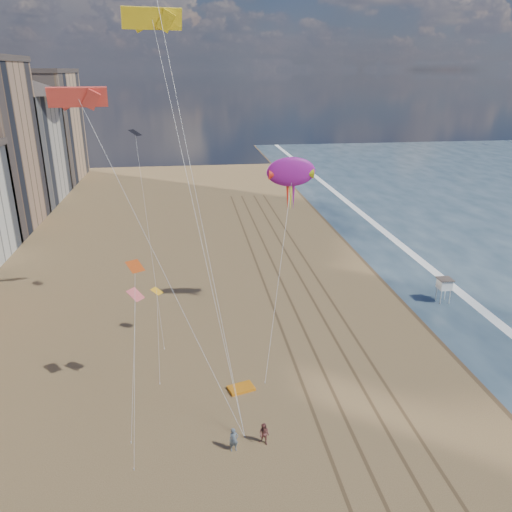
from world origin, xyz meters
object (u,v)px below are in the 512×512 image
Objects in this scene: show_kite at (291,172)px; kite_flyer_b at (264,434)px; lifeguard_stand at (444,284)px; kite_flyer_a at (234,440)px; grounded_kite at (241,388)px.

kite_flyer_b is at bearing -105.96° from show_kite.
lifeguard_stand is at bearing 75.56° from kite_flyer_b.
kite_flyer_a is at bearing -141.74° from lifeguard_stand.
lifeguard_stand reaches higher than grounded_kite.
grounded_kite is (-26.33, -14.39, -2.25)m from lifeguard_stand.
show_kite is at bearing 59.06° from kite_flyer_a.
kite_flyer_a is 1.07× the size of kite_flyer_b.
show_kite is at bearing -177.67° from lifeguard_stand.
grounded_kite is 7.18m from kite_flyer_b.
lifeguard_stand is 1.72× the size of kite_flyer_b.
show_kite is at bearing 46.58° from grounded_kite.
lifeguard_stand is 30.09m from grounded_kite.
kite_flyer_b is (2.35, 0.38, -0.07)m from kite_flyer_a.
show_kite reaches higher than grounded_kite.
grounded_kite is 1.16× the size of kite_flyer_a.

